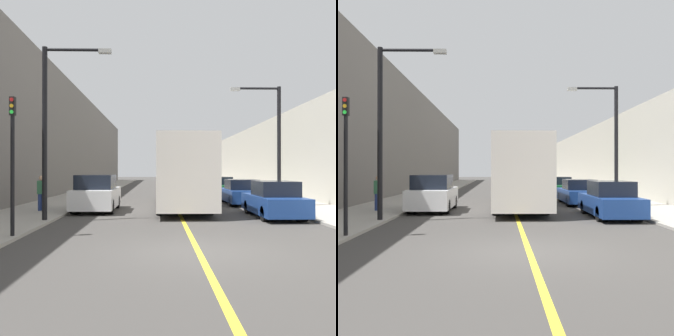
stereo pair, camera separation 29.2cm
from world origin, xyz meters
TOP-DOWN VIEW (x-y plane):
  - ground_plane at (0.00, 0.00)m, footprint 200.00×200.00m
  - sidewalk_left at (-6.86, 30.00)m, footprint 3.52×72.00m
  - sidewalk_right at (6.86, 30.00)m, footprint 3.52×72.00m
  - building_row_left at (-10.62, 30.00)m, footprint 4.00×72.00m
  - building_row_right at (10.62, 30.00)m, footprint 4.00×72.00m
  - road_center_line at (0.00, 30.00)m, footprint 0.16×72.00m
  - bus at (0.21, 11.75)m, footprint 2.58×12.43m
  - parked_suv_left at (-4.03, 9.67)m, footprint 1.95×4.52m
  - car_right_near at (3.99, 6.95)m, footprint 1.79×4.65m
  - car_right_mid at (3.93, 13.31)m, footprint 1.89×4.65m
  - car_right_far at (3.89, 20.84)m, footprint 1.81×4.75m
  - street_lamp_left at (-5.14, 5.55)m, footprint 2.69×0.24m
  - street_lamp_right at (5.13, 10.72)m, footprint 2.69×0.24m
  - traffic_light at (-5.31, 1.89)m, footprint 0.16×0.18m
  - pedestrian at (-6.53, 8.97)m, footprint 0.37×0.23m

SIDE VIEW (x-z plane):
  - ground_plane at x=0.00m, z-range 0.00..0.00m
  - road_center_line at x=0.00m, z-range 0.00..0.01m
  - sidewalk_left at x=-6.86m, z-range 0.00..0.10m
  - sidewalk_right at x=6.86m, z-range 0.00..0.10m
  - car_right_mid at x=3.93m, z-range -0.07..1.41m
  - car_right_far at x=3.89m, z-range -0.07..1.42m
  - car_right_near at x=3.99m, z-range -0.08..1.49m
  - parked_suv_left at x=-4.03m, z-range -0.06..1.73m
  - pedestrian at x=-6.53m, z-range 0.13..1.79m
  - bus at x=0.21m, z-range 0.13..3.72m
  - traffic_light at x=-5.31m, z-range 0.29..4.39m
  - building_row_right at x=10.62m, z-range 0.00..6.42m
  - street_lamp_right at x=5.13m, z-range 0.63..6.96m
  - street_lamp_left at x=-5.14m, z-range 0.63..7.36m
  - building_row_left at x=-10.62m, z-range 0.00..9.83m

